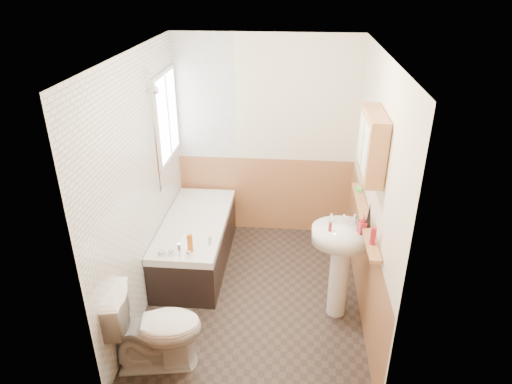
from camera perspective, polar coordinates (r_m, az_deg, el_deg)
floor at (r=4.99m, az=-0.16°, el=-12.69°), size 2.80×2.80×0.00m
ceiling at (r=3.93m, az=-0.20°, el=16.92°), size 2.80×2.80×0.00m
wall_back at (r=5.61m, az=1.16°, el=6.63°), size 2.20×0.02×2.50m
wall_front at (r=3.12m, az=-2.62°, el=-11.13°), size 2.20×0.02×2.50m
wall_left at (r=4.54m, az=-14.26°, el=0.85°), size 0.02×2.80×2.50m
wall_right at (r=4.36m, az=14.50°, el=-0.28°), size 0.02×2.80×2.50m
wainscot_right at (r=4.73m, az=13.21°, el=-8.41°), size 0.01×2.80×1.00m
wainscot_front at (r=3.64m, az=-2.32°, el=-20.33°), size 2.20×0.01×1.00m
wainscot_back at (r=5.89m, az=1.08°, el=-0.33°), size 2.20×0.01×1.00m
tile_cladding_left at (r=4.53m, az=-14.00°, el=0.84°), size 0.01×2.80×2.50m
tile_return_back at (r=5.53m, az=-6.48°, el=11.62°), size 0.75×0.01×1.50m
window at (r=5.23m, az=-11.02°, el=9.29°), size 0.03×0.79×0.99m
bathtub at (r=5.34m, az=-7.50°, el=-6.08°), size 0.70×1.61×0.71m
shower_riser at (r=4.69m, az=-12.58°, el=8.41°), size 0.11×0.09×1.31m
toilet at (r=4.12m, az=-12.56°, el=-16.27°), size 0.87×0.58×0.79m
sink at (r=4.43m, az=10.57°, el=-7.58°), size 0.58×0.47×1.11m
pine_shelf at (r=4.37m, az=13.44°, el=-3.09°), size 0.10×1.45×0.03m
medicine_cabinet at (r=3.99m, az=14.31°, el=5.76°), size 0.16×0.63×0.56m
foam_can at (r=3.92m, az=14.43°, el=-5.32°), size 0.06×0.06×0.16m
green_bottle at (r=4.14m, az=13.96°, el=-2.77°), size 0.05×0.05×0.24m
black_jar at (r=4.82m, az=12.73°, el=0.34°), size 0.07×0.07×0.04m
soap_bottle at (r=4.22m, az=13.19°, el=-4.52°), size 0.13×0.19×0.08m
clear_bottle at (r=4.19m, az=9.25°, el=-4.33°), size 0.04×0.04×0.09m
blue_gel at (r=4.62m, az=-8.26°, el=-6.34°), size 0.06×0.05×0.20m
cream_jar at (r=4.66m, az=-11.72°, el=-7.43°), size 0.09×0.09×0.05m
orange_bottle at (r=4.73m, az=-5.78°, el=-6.08°), size 0.04×0.04×0.09m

